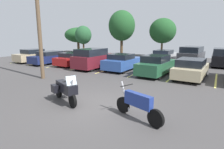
{
  "coord_description": "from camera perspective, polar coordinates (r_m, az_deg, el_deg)",
  "views": [
    {
      "loc": [
        4.8,
        -6.5,
        3.04
      ],
      "look_at": [
        -0.01,
        1.92,
        1.0
      ],
      "focal_mm": 30.05,
      "sensor_mm": 36.0,
      "label": 1
    }
  ],
  "objects": [
    {
      "name": "car_maroon",
      "position": [
        17.46,
        -5.67,
        4.84
      ],
      "size": [
        1.97,
        4.46,
        1.84
      ],
      "color": "maroon",
      "rests_on": "ground"
    },
    {
      "name": "car_far_charcoal",
      "position": [
        21.53,
        23.05,
        5.4
      ],
      "size": [
        2.33,
        4.41,
        1.89
      ],
      "color": "#38383D",
      "rests_on": "ground"
    },
    {
      "name": "tree_rear",
      "position": [
        27.37,
        15.15,
        12.7
      ],
      "size": [
        3.61,
        3.61,
        5.34
      ],
      "color": "#4C3823",
      "rests_on": "ground"
    },
    {
      "name": "car_tan",
      "position": [
        23.71,
        -22.25,
        5.35
      ],
      "size": [
        2.23,
        4.92,
        1.47
      ],
      "color": "tan",
      "rests_on": "ground"
    },
    {
      "name": "car_champagne",
      "position": [
        14.41,
        22.92,
        1.63
      ],
      "size": [
        2.05,
        4.33,
        1.44
      ],
      "color": "#C1B289",
      "rests_on": "ground"
    },
    {
      "name": "car_green",
      "position": [
        14.97,
        13.31,
        2.75
      ],
      "size": [
        2.07,
        4.56,
        1.54
      ],
      "color": "#235638",
      "rests_on": "ground"
    },
    {
      "name": "motorcycle_touring",
      "position": [
        8.79,
        -14.0,
        -4.33
      ],
      "size": [
        2.12,
        1.24,
        1.37
      ],
      "color": "black",
      "rests_on": "ground"
    },
    {
      "name": "car_blue",
      "position": [
        16.62,
        3.19,
        3.81
      ],
      "size": [
        2.04,
        4.29,
        1.45
      ],
      "color": "#2D519E",
      "rests_on": "ground"
    },
    {
      "name": "car_far_silver",
      "position": [
        21.79,
        15.46,
        5.3
      ],
      "size": [
        1.95,
        4.88,
        1.44
      ],
      "color": "#B7B7BC",
      "rests_on": "ground"
    },
    {
      "name": "tree_far_left",
      "position": [
        29.54,
        -8.73,
        11.78
      ],
      "size": [
        2.5,
        2.5,
        4.45
      ],
      "color": "#4C3823",
      "rests_on": "ground"
    },
    {
      "name": "car_navy",
      "position": [
        21.52,
        -18.02,
        4.98
      ],
      "size": [
        1.99,
        4.92,
        1.35
      ],
      "color": "navy",
      "rests_on": "ground"
    },
    {
      "name": "ground",
      "position": [
        8.65,
        -6.34,
        -9.11
      ],
      "size": [
        44.0,
        44.0,
        0.1
      ],
      "primitive_type": "cube",
      "color": "#423F3F"
    },
    {
      "name": "tree_far_right",
      "position": [
        35.06,
        -10.29,
        11.73
      ],
      "size": [
        4.75,
        4.75,
        4.4
      ],
      "color": "#4C3823",
      "rests_on": "ground"
    },
    {
      "name": "utility_pole",
      "position": [
        14.11,
        -21.63,
        17.58
      ],
      "size": [
        1.78,
        0.51,
        8.97
      ],
      "color": "brown",
      "rests_on": "ground"
    },
    {
      "name": "car_far_black",
      "position": [
        21.48,
        30.61,
        4.47
      ],
      "size": [
        1.9,
        4.33,
        1.79
      ],
      "color": "black",
      "rests_on": "ground"
    },
    {
      "name": "parking_stripes",
      "position": [
        16.46,
        3.64,
        1.22
      ],
      "size": [
        25.69,
        4.74,
        0.01
      ],
      "color": "#EAE066",
      "rests_on": "ground"
    },
    {
      "name": "motorcycle_second",
      "position": [
        6.95,
        7.83,
        -8.99
      ],
      "size": [
        2.14,
        0.97,
        1.28
      ],
      "color": "black",
      "rests_on": "ground"
    },
    {
      "name": "car_red",
      "position": [
        19.7,
        -11.15,
        4.71
      ],
      "size": [
        1.94,
        4.65,
        1.33
      ],
      "color": "maroon",
      "rests_on": "ground"
    },
    {
      "name": "tree_center",
      "position": [
        27.17,
        2.99,
        14.57
      ],
      "size": [
        3.72,
        3.72,
        6.44
      ],
      "color": "#4C3823",
      "rests_on": "ground"
    }
  ]
}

